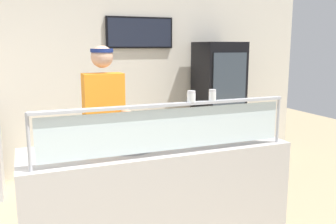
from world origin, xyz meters
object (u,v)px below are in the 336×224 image
at_px(pizza_server, 133,144).
at_px(parmesan_shaker, 191,97).
at_px(pizza_tray, 129,146).
at_px(drink_fridge, 218,104).
at_px(pepper_flake_shaker, 212,96).
at_px(worker_figure, 105,124).

bearing_deg(pizza_server, parmesan_shaker, -38.09).
bearing_deg(pizza_tray, drink_fridge, 44.89).
height_order(pizza_tray, pepper_flake_shaker, pepper_flake_shaker).
bearing_deg(pizza_server, drink_fridge, 44.03).
relative_size(pepper_flake_shaker, drink_fridge, 0.05).
relative_size(pizza_server, pepper_flake_shaker, 3.22).
distance_m(parmesan_shaker, drink_fridge, 2.70).
xyz_separation_m(pizza_server, drink_fridge, (1.87, 1.92, -0.08)).
distance_m(parmesan_shaker, pepper_flake_shaker, 0.18).
distance_m(pizza_tray, pepper_flake_shaker, 0.78).
xyz_separation_m(pizza_tray, parmesan_shaker, (0.41, -0.30, 0.41)).
distance_m(pizza_server, parmesan_shaker, 0.61).
xyz_separation_m(pizza_tray, worker_figure, (-0.04, 0.70, 0.04)).
bearing_deg(pizza_server, pizza_tray, 144.49).
height_order(pizza_tray, pizza_server, pizza_server).
bearing_deg(parmesan_shaker, pizza_server, 143.52).
xyz_separation_m(pizza_server, pepper_flake_shaker, (0.56, -0.28, 0.39)).
height_order(worker_figure, drink_fridge, drink_fridge).
distance_m(pizza_tray, parmesan_shaker, 0.65).
height_order(pizza_tray, worker_figure, worker_figure).
height_order(pizza_server, pepper_flake_shaker, pepper_flake_shaker).
height_order(parmesan_shaker, worker_figure, worker_figure).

